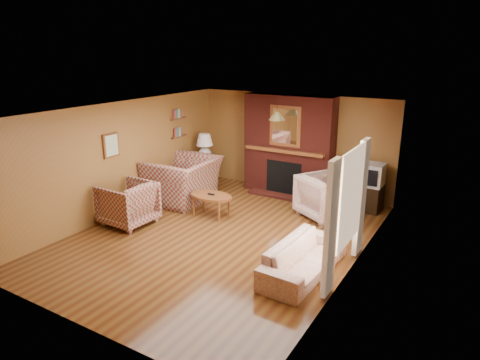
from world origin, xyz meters
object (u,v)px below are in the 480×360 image
Objects in this scene: fireplace at (289,146)px; floral_armchair at (326,197)px; tv_stand at (369,198)px; table_lamp at (205,146)px; crt_tv at (371,175)px; plaid_armchair at (128,203)px; coffee_table at (211,197)px; floral_sofa at (304,258)px; side_table at (205,173)px; plaid_loveseat at (183,180)px.

fireplace reaches higher than floral_armchair.
fireplace reaches higher than tv_stand.
fireplace reaches higher than table_lamp.
plaid_armchair is at bearing -140.84° from crt_tv.
coffee_table is 2.25m from table_lamp.
side_table reaches higher than floral_sofa.
plaid_armchair is 2.98m from table_lamp.
floral_sofa is 3.33m from tv_stand.
side_table is 0.93× the size of table_lamp.
plaid_armchair is at bearing -87.05° from side_table.
crt_tv is at bearing -96.71° from floral_armchair.
side_table reaches higher than tv_stand.
coffee_table is at bearing -51.50° from side_table.
side_table is (-2.10, -0.53, -0.85)m from fireplace.
plaid_loveseat is 2.68× the size of tv_stand.
fireplace is 2.48× the size of coffee_table.
plaid_loveseat is at bearing 178.53° from plaid_armchair.
floral_armchair is at bearing -8.67° from side_table.
plaid_armchair is 0.52× the size of floral_sofa.
crt_tv is at bearing 131.11° from plaid_armchair.
floral_sofa is 4.99m from side_table.
tv_stand is at bearing -96.54° from floral_armchair.
coffee_table is at bearing 63.44° from plaid_loveseat.
side_table is 1.13× the size of tv_stand.
fireplace is at bearing -6.67° from floral_armchair.
fireplace is 4.10m from floral_sofa.
crt_tv is (0.15, 3.32, 0.56)m from floral_sofa.
crt_tv is at bearing 108.03° from plaid_loveseat.
floral_armchair is at bearing 15.29° from floral_sofa.
plaid_armchair is 2.92m from side_table.
fireplace reaches higher than crt_tv.
floral_armchair is 1.74× the size of tv_stand.
table_lamp is 1.22× the size of tv_stand.
side_table is at bearing -175.26° from crt_tv.
crt_tv reaches higher than floral_armchair.
tv_stand is (0.68, 0.88, -0.17)m from floral_armchair.
tv_stand is at bearing 90.00° from crt_tv.
fireplace is at bearing 129.72° from plaid_loveseat.
coffee_table is 3.49m from crt_tv.
floral_armchair is (1.37, -1.06, -0.72)m from fireplace.
tv_stand is at bearing 0.52° from floral_sofa.
plaid_armchair reaches higher than side_table.
floral_sofa is at bearing -36.67° from table_lamp.
plaid_armchair reaches higher than floral_sofa.
floral_sofa is at bearing 90.98° from plaid_armchair.
plaid_armchair is (-0.10, -1.68, -0.07)m from plaid_loveseat.
floral_armchair is 3.51m from side_table.
floral_sofa is 1.92× the size of coffee_table.
plaid_loveseat is at bearing -78.58° from table_lamp.
coffee_table is (-2.12, -1.16, -0.04)m from floral_armchair.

